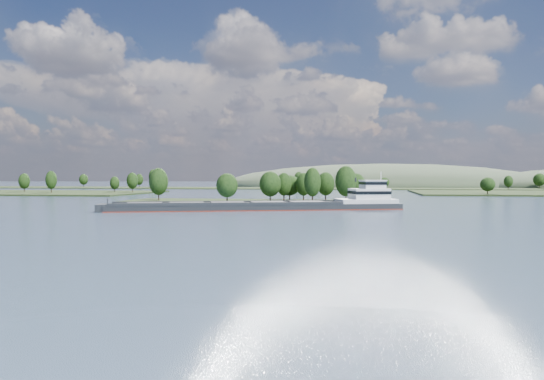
# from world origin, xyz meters

# --- Properties ---
(ground) EXTENTS (1800.00, 1800.00, 0.00)m
(ground) POSITION_xyz_m (0.00, 120.00, 0.00)
(ground) COLOR #36475E
(ground) RESTS_ON ground
(tree_island) EXTENTS (100.00, 32.57, 14.30)m
(tree_island) POSITION_xyz_m (6.35, 178.89, 4.12)
(tree_island) COLOR black
(tree_island) RESTS_ON ground
(back_shoreline) EXTENTS (900.00, 60.00, 16.18)m
(back_shoreline) POSITION_xyz_m (7.75, 399.77, 0.64)
(back_shoreline) COLOR black
(back_shoreline) RESTS_ON ground
(hill_west) EXTENTS (320.00, 160.00, 44.00)m
(hill_west) POSITION_xyz_m (60.00, 500.00, 0.00)
(hill_west) COLOR #394730
(hill_west) RESTS_ON ground
(cargo_barge) EXTENTS (87.42, 37.89, 11.99)m
(cargo_barge) POSITION_xyz_m (14.34, 136.51, 1.51)
(cargo_barge) COLOR black
(cargo_barge) RESTS_ON ground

